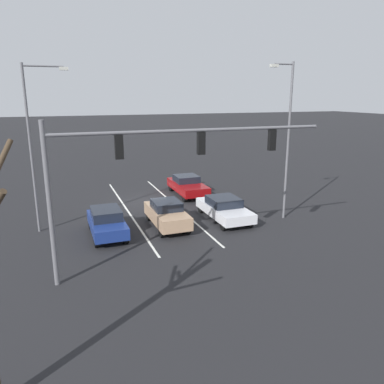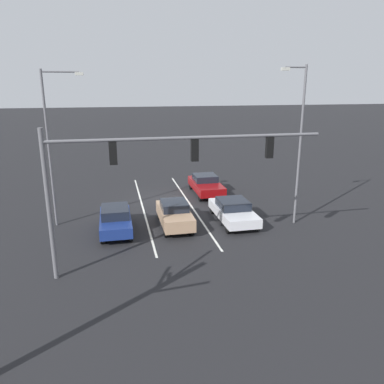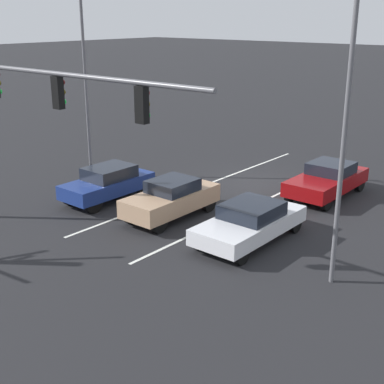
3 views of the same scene
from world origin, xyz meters
name	(u,v)px [view 3 (image 3 of 3)]	position (x,y,z in m)	size (l,w,h in m)	color
ground_plane	(254,184)	(0.00, 0.00, 0.00)	(240.00, 240.00, 0.00)	black
lane_stripe_left_divider	(263,201)	(-1.66, 1.85, 0.01)	(0.12, 15.69, 0.01)	silver
lane_stripe_center_divider	(202,186)	(1.66, 1.85, 0.01)	(0.12, 15.69, 0.01)	silver
car_white_leftlane_front	(250,222)	(-3.53, 5.66, 0.71)	(1.94, 4.57, 1.37)	silver
car_navy_rightlane_front	(108,183)	(3.52, 5.92, 0.77)	(1.71, 4.04, 1.47)	navy
car_tan_midlane_front	(171,198)	(0.11, 5.71, 0.78)	(1.70, 4.10, 1.52)	tan
car_maroon_leftlane_second	(327,179)	(-3.38, -0.54, 0.75)	(1.92, 4.49, 1.45)	maroon
traffic_signal_gantry	(18,104)	(2.16, 10.68, 4.82)	(12.02, 0.37, 6.49)	slate
street_lamp_right_shoulder	(88,69)	(6.74, 3.98, 5.13)	(2.27, 0.24, 8.91)	slate
street_lamp_left_shoulder	(342,109)	(-6.97, 6.65, 5.14)	(1.51, 0.24, 9.15)	slate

